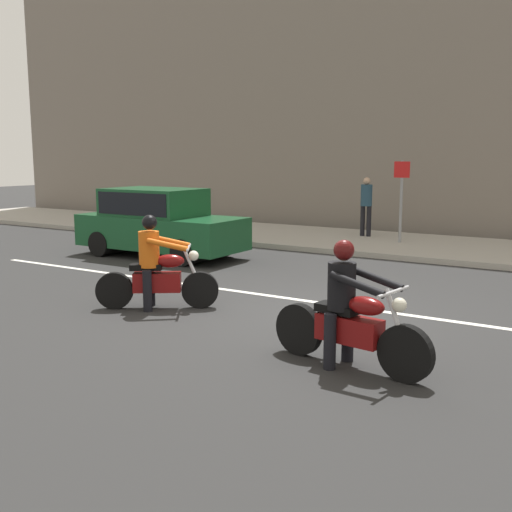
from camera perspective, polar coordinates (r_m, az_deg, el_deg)
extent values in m
plane|color=#282828|center=(9.85, 4.44, -5.57)|extent=(80.00, 80.00, 0.00)
cube|color=#A8A399|center=(17.20, 16.85, 0.75)|extent=(40.00, 4.40, 0.14)
cube|color=slate|center=(20.52, 20.18, 16.69)|extent=(40.00, 1.40, 10.68)
cube|color=silver|center=(10.45, 9.04, -4.77)|extent=(18.00, 0.14, 0.01)
cylinder|color=black|center=(7.14, 13.84, -8.88)|extent=(0.68, 0.22, 0.67)
cylinder|color=black|center=(7.89, 4.06, -6.87)|extent=(0.68, 0.22, 0.67)
cylinder|color=silver|center=(7.09, 13.09, -6.07)|extent=(0.35, 0.11, 0.75)
cube|color=maroon|center=(7.45, 8.73, -6.82)|extent=(0.85, 0.40, 0.32)
ellipsoid|color=maroon|center=(7.25, 10.27, -4.62)|extent=(0.51, 0.31, 0.22)
cube|color=black|center=(7.48, 7.60, -4.91)|extent=(0.55, 0.32, 0.10)
cylinder|color=silver|center=(7.04, 12.76, -3.29)|extent=(0.15, 0.70, 0.04)
sphere|color=silver|center=(7.03, 13.29, -4.49)|extent=(0.17, 0.17, 0.17)
cylinder|color=silver|center=(7.76, 7.44, -7.04)|extent=(0.70, 0.18, 0.07)
cylinder|color=black|center=(7.39, 6.94, -7.97)|extent=(0.17, 0.17, 0.68)
cylinder|color=black|center=(7.72, 8.61, -7.26)|extent=(0.17, 0.17, 0.68)
cylinder|color=black|center=(7.38, 8.04, -2.80)|extent=(0.39, 0.39, 0.58)
cylinder|color=black|center=(7.00, 9.45, -2.66)|extent=(0.71, 0.20, 0.23)
cylinder|color=black|center=(7.37, 11.23, -2.10)|extent=(0.71, 0.20, 0.23)
sphere|color=tan|center=(7.30, 8.24, 0.32)|extent=(0.20, 0.20, 0.20)
sphere|color=#510F0F|center=(7.29, 8.25, 0.55)|extent=(0.25, 0.25, 0.25)
cylinder|color=black|center=(10.27, -5.26, -3.18)|extent=(0.58, 0.45, 0.62)
cylinder|color=black|center=(10.44, -13.13, -3.18)|extent=(0.58, 0.45, 0.62)
cylinder|color=silver|center=(10.21, -5.96, -1.20)|extent=(0.33, 0.25, 0.78)
cube|color=maroon|center=(10.30, -9.25, -2.43)|extent=(0.81, 0.67, 0.32)
ellipsoid|color=maroon|center=(10.21, -8.07, -0.45)|extent=(0.53, 0.47, 0.22)
cube|color=black|center=(10.28, -10.28, -1.02)|extent=(0.56, 0.49, 0.10)
cylinder|color=silver|center=(10.15, -6.34, 0.81)|extent=(0.43, 0.60, 0.04)
sphere|color=silver|center=(10.17, -5.87, 0.03)|extent=(0.17, 0.17, 0.17)
cylinder|color=silver|center=(10.52, -10.75, -2.89)|extent=(0.62, 0.45, 0.07)
cylinder|color=black|center=(10.15, -10.15, -3.24)|extent=(0.21, 0.21, 0.69)
cylinder|color=black|center=(10.54, -9.86, -2.77)|extent=(0.21, 0.21, 0.69)
cylinder|color=orange|center=(10.22, -10.00, 0.63)|extent=(0.47, 0.47, 0.60)
cylinder|color=orange|center=(9.95, -8.31, 1.04)|extent=(0.61, 0.46, 0.24)
cylinder|color=orange|center=(10.38, -8.07, 1.39)|extent=(0.61, 0.46, 0.24)
sphere|color=tan|center=(10.16, -9.95, 2.96)|extent=(0.20, 0.20, 0.20)
sphere|color=black|center=(10.16, -9.96, 3.13)|extent=(0.25, 0.25, 0.25)
cube|color=#164C28|center=(15.57, -8.90, 2.28)|extent=(4.34, 1.76, 0.80)
cube|color=#164C28|center=(15.64, -9.57, 5.02)|extent=(2.39, 1.62, 0.68)
cube|color=black|center=(15.64, -9.57, 5.02)|extent=(2.20, 1.65, 0.54)
cylinder|color=black|center=(14.77, -4.90, 0.73)|extent=(0.64, 1.82, 0.64)
cylinder|color=black|center=(16.51, -12.41, 1.46)|extent=(0.64, 1.82, 0.64)
cylinder|color=gray|center=(17.37, 13.45, 4.97)|extent=(0.08, 0.08, 2.27)
cube|color=red|center=(17.30, 13.53, 7.88)|extent=(0.44, 0.03, 0.44)
cylinder|color=black|center=(18.59, 9.96, 3.26)|extent=(0.14, 0.14, 0.91)
cylinder|color=black|center=(18.52, 10.54, 3.22)|extent=(0.14, 0.14, 0.91)
cylinder|color=#234256|center=(18.49, 10.32, 5.62)|extent=(0.34, 0.34, 0.64)
sphere|color=tan|center=(18.47, 10.36, 6.93)|extent=(0.21, 0.21, 0.21)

